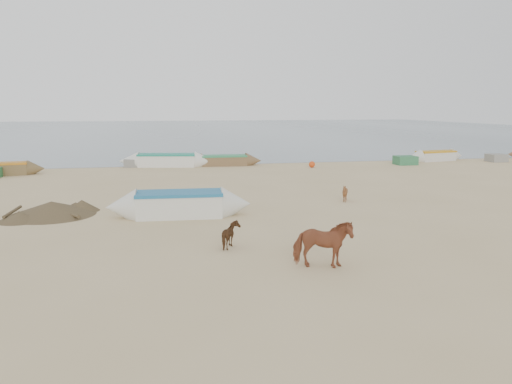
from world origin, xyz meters
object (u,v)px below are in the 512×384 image
(cow_adult, at_px, (323,244))
(near_canoe, at_px, (179,204))
(calf_right, at_px, (232,235))
(calf_front, at_px, (345,193))

(cow_adult, height_order, near_canoe, cow_adult)
(cow_adult, bearing_deg, calf_right, 57.66)
(calf_right, bearing_deg, cow_adult, -137.76)
(cow_adult, xyz_separation_m, calf_front, (4.14, 8.72, -0.26))
(cow_adult, distance_m, calf_front, 9.66)
(cow_adult, distance_m, near_canoe, 7.92)
(cow_adult, xyz_separation_m, calf_right, (-2.06, 2.37, -0.26))
(calf_front, height_order, near_canoe, near_canoe)
(calf_right, bearing_deg, calf_front, -43.11)
(calf_front, bearing_deg, cow_adult, -47.69)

